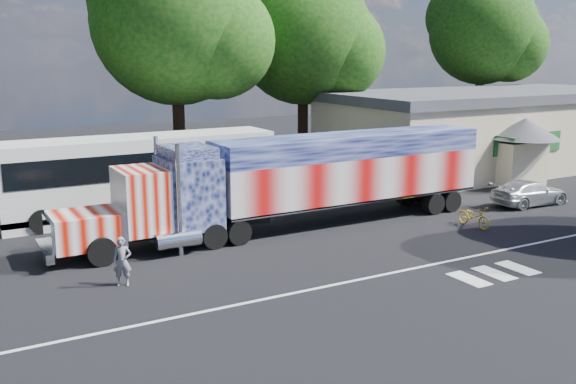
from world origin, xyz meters
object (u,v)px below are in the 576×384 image
bicycle (474,216)px  tree_n_mid (178,22)px  tree_far_ne (485,32)px  woman (122,261)px  semi_truck (303,178)px  parked_car (530,193)px  tree_ne_a (306,37)px  coach_bus (142,174)px

bicycle → tree_n_mid: 19.65m
tree_far_ne → woman: bearing=-152.5°
semi_truck → woman: semi_truck is taller
parked_car → tree_far_ne: size_ratio=0.32×
woman → tree_ne_a: bearing=68.3°
coach_bus → tree_n_mid: bearing=54.5°
tree_far_ne → coach_bus: bearing=-164.4°
semi_truck → coach_bus: size_ratio=1.56×
semi_truck → tree_n_mid: bearing=96.0°
parked_car → tree_far_ne: (13.13, 16.51, 8.70)m
parked_car → tree_n_mid: bearing=46.5°
tree_ne_a → bicycle: bearing=-94.6°
bicycle → tree_n_mid: (-7.93, 15.64, 8.87)m
bicycle → tree_ne_a: bearing=83.5°
tree_far_ne → semi_truck: bearing=-150.3°
parked_car → tree_far_ne: 22.82m
bicycle → tree_far_ne: size_ratio=0.13×
parked_car → tree_ne_a: 17.90m
coach_bus → semi_truck: bearing=-46.7°
tree_n_mid → tree_far_ne: (26.70, 2.62, -0.03)m
parked_car → woman: 21.41m
tree_ne_a → tree_n_mid: (-9.32, -1.51, 0.65)m
bicycle → tree_far_ne: tree_far_ne is taller
tree_n_mid → tree_far_ne: tree_n_mid is taller
parked_car → bicycle: size_ratio=2.38×
tree_ne_a → tree_n_mid: 9.46m
parked_car → tree_far_ne: bearing=-36.3°
woman → bicycle: 15.73m
woman → tree_ne_a: tree_ne_a is taller
woman → tree_far_ne: 39.80m
tree_ne_a → parked_car: bearing=-74.6°
semi_truck → tree_far_ne: bearing=29.7°
tree_ne_a → tree_far_ne: (17.38, 1.11, 0.62)m
semi_truck → bicycle: size_ratio=11.05×
coach_bus → tree_n_mid: tree_n_mid is taller
bicycle → coach_bus: bearing=139.9°
semi_truck → bicycle: 7.86m
coach_bus → bicycle: coach_bus is taller
coach_bus → bicycle: size_ratio=7.09×
bicycle → parked_car: bearing=15.4°
semi_truck → parked_car: 12.58m
woman → tree_ne_a: 25.27m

